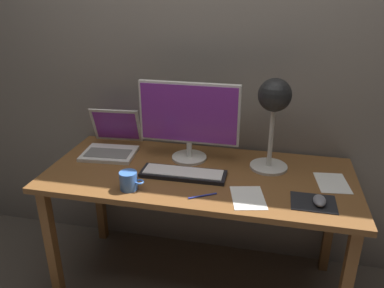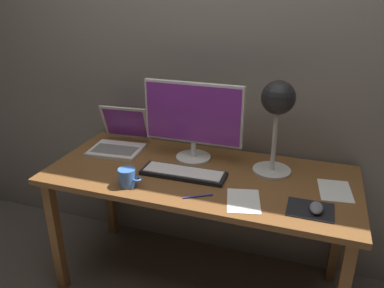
{
  "view_description": "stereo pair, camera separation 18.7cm",
  "coord_description": "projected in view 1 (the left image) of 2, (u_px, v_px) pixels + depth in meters",
  "views": [
    {
      "loc": [
        0.35,
        -1.73,
        1.65
      ],
      "look_at": [
        -0.03,
        -0.05,
        0.92
      ],
      "focal_mm": 35.4,
      "sensor_mm": 36.0,
      "label": 1
    },
    {
      "loc": [
        0.53,
        -1.68,
        1.65
      ],
      "look_at": [
        -0.03,
        -0.05,
        0.92
      ],
      "focal_mm": 35.4,
      "sensor_mm": 36.0,
      "label": 2
    }
  ],
  "objects": [
    {
      "name": "pen",
      "position": [
        203.0,
        196.0,
        1.75
      ],
      "size": [
        0.12,
        0.08,
        0.01
      ],
      "primitive_type": "cylinder",
      "rotation": [
        0.0,
        1.57,
        0.55
      ],
      "color": "#2633A5",
      "rests_on": "desk"
    },
    {
      "name": "paper_sheet_near_mouse",
      "position": [
        332.0,
        183.0,
        1.87
      ],
      "size": [
        0.17,
        0.23,
        0.0
      ],
      "primitive_type": "cube",
      "rotation": [
        0.0,
        0.0,
        0.12
      ],
      "color": "white",
      "rests_on": "desk"
    },
    {
      "name": "laptop",
      "position": [
        113.0,
        140.0,
        2.22
      ],
      "size": [
        0.32,
        0.33,
        0.24
      ],
      "color": "silver",
      "rests_on": "desk"
    },
    {
      "name": "desk_lamp",
      "position": [
        274.0,
        105.0,
        1.89
      ],
      "size": [
        0.2,
        0.2,
        0.49
      ],
      "color": "beige",
      "rests_on": "desk"
    },
    {
      "name": "keyboard_main",
      "position": [
        183.0,
        174.0,
        1.94
      ],
      "size": [
        0.44,
        0.14,
        0.03
      ],
      "color": "black",
      "rests_on": "desk"
    },
    {
      "name": "monitor",
      "position": [
        189.0,
        117.0,
        2.04
      ],
      "size": [
        0.55,
        0.19,
        0.44
      ],
      "color": "silver",
      "rests_on": "desk"
    },
    {
      "name": "back_wall",
      "position": [
        214.0,
        51.0,
        2.12
      ],
      "size": [
        4.8,
        0.06,
        2.6
      ],
      "primitive_type": "cube",
      "color": "gray",
      "rests_on": "ground"
    },
    {
      "name": "mouse",
      "position": [
        320.0,
        201.0,
        1.69
      ],
      "size": [
        0.06,
        0.1,
        0.03
      ],
      "primitive_type": "ellipsoid",
      "color": "slate",
      "rests_on": "mousepad"
    },
    {
      "name": "desk",
      "position": [
        199.0,
        186.0,
        2.01
      ],
      "size": [
        1.6,
        0.7,
        0.74
      ],
      "color": "brown",
      "rests_on": "ground"
    },
    {
      "name": "ground_plane",
      "position": [
        198.0,
        282.0,
        2.27
      ],
      "size": [
        4.8,
        4.8,
        0.0
      ],
      "primitive_type": "plane",
      "color": "brown",
      "rests_on": "ground"
    },
    {
      "name": "mousepad",
      "position": [
        313.0,
        203.0,
        1.7
      ],
      "size": [
        0.2,
        0.16,
        0.0
      ],
      "primitive_type": "cube",
      "color": "black",
      "rests_on": "desk"
    },
    {
      "name": "paper_sheet_by_keyboard",
      "position": [
        248.0,
        198.0,
        1.74
      ],
      "size": [
        0.19,
        0.24,
        0.0
      ],
      "primitive_type": "cube",
      "rotation": [
        0.0,
        0.0,
        0.23
      ],
      "color": "white",
      "rests_on": "desk"
    },
    {
      "name": "coffee_mug",
      "position": [
        129.0,
        181.0,
        1.8
      ],
      "size": [
        0.12,
        0.09,
        0.09
      ],
      "color": "#3F72CC",
      "rests_on": "desk"
    }
  ]
}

